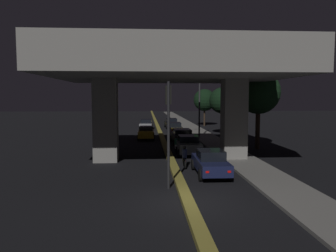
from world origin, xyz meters
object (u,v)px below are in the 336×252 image
(traffic_light_left_of_median, at_px, (168,116))
(motorcycle_blue_filtering_far, at_px, (170,135))
(motorcycle_black_filtering_near, at_px, (185,158))
(car_grey_second, at_px, (188,145))
(car_black_fifth, at_px, (171,123))
(pedestrian_on_sidewalk, at_px, (237,146))
(car_taxi_yellow_fourth, at_px, (175,128))
(car_dark_blue_lead, at_px, (210,162))
(car_taxi_yellow_lead_oncoming, at_px, (146,133))
(street_lamp, at_px, (197,93))
(car_silver_second_oncoming, at_px, (146,124))
(motorcycle_white_filtering_mid, at_px, (176,145))
(car_black_third, at_px, (182,136))

(traffic_light_left_of_median, distance_m, motorcycle_blue_filtering_far, 19.30)
(motorcycle_black_filtering_near, bearing_deg, car_grey_second, -7.17)
(car_black_fifth, distance_m, motorcycle_blue_filtering_far, 14.41)
(pedestrian_on_sidewalk, bearing_deg, motorcycle_blue_filtering_far, 110.34)
(car_taxi_yellow_fourth, bearing_deg, pedestrian_on_sidewalk, -169.36)
(car_dark_blue_lead, relative_size, pedestrian_on_sidewalk, 2.62)
(car_taxi_yellow_lead_oncoming, bearing_deg, street_lamp, 84.35)
(car_dark_blue_lead, relative_size, car_silver_second_oncoming, 0.97)
(car_dark_blue_lead, xyz_separation_m, pedestrian_on_sidewalk, (2.99, 4.95, 0.24))
(traffic_light_left_of_median, relative_size, motorcycle_white_filtering_mid, 2.92)
(car_black_third, bearing_deg, car_silver_second_oncoming, 11.73)
(car_grey_second, xyz_separation_m, motorcycle_blue_filtering_far, (-0.83, 9.01, -0.19))
(motorcycle_black_filtering_near, bearing_deg, car_silver_second_oncoming, 8.38)
(car_dark_blue_lead, distance_m, car_grey_second, 7.34)
(car_dark_blue_lead, bearing_deg, pedestrian_on_sidewalk, -31.01)
(street_lamp, bearing_deg, car_grey_second, -103.08)
(motorcycle_white_filtering_mid, relative_size, pedestrian_on_sidewalk, 1.10)
(motorcycle_blue_filtering_far, bearing_deg, motorcycle_white_filtering_mid, -176.13)
(car_grey_second, distance_m, car_taxi_yellow_lead_oncoming, 10.56)
(street_lamp, relative_size, car_taxi_yellow_fourth, 2.20)
(car_grey_second, xyz_separation_m, pedestrian_on_sidewalk, (3.39, -2.37, 0.22))
(motorcycle_white_filtering_mid, distance_m, pedestrian_on_sidewalk, 5.53)
(car_black_third, xyz_separation_m, car_black_fifth, (0.23, 17.01, 0.03))
(car_taxi_yellow_fourth, height_order, car_taxi_yellow_lead_oncoming, car_taxi_yellow_fourth)
(pedestrian_on_sidewalk, bearing_deg, car_taxi_yellow_lead_oncoming, 118.95)
(motorcycle_black_filtering_near, bearing_deg, motorcycle_blue_filtering_far, 2.65)
(car_grey_second, distance_m, car_black_third, 6.36)
(car_grey_second, height_order, motorcycle_black_filtering_near, car_grey_second)
(car_taxi_yellow_fourth, bearing_deg, car_black_third, -179.99)
(car_black_fifth, bearing_deg, motorcycle_blue_filtering_far, 173.30)
(car_taxi_yellow_fourth, distance_m, motorcycle_black_filtering_near, 20.08)
(car_taxi_yellow_lead_oncoming, bearing_deg, motorcycle_blue_filtering_far, 70.76)
(car_taxi_yellow_lead_oncoming, height_order, motorcycle_black_filtering_near, car_taxi_yellow_lead_oncoming)
(car_black_fifth, height_order, motorcycle_black_filtering_near, car_black_fifth)
(car_dark_blue_lead, distance_m, motorcycle_blue_filtering_far, 16.39)
(car_grey_second, bearing_deg, car_black_fifth, -0.44)
(traffic_light_left_of_median, bearing_deg, car_black_fifth, 85.36)
(street_lamp, height_order, motorcycle_white_filtering_mid, street_lamp)
(car_silver_second_oncoming, bearing_deg, car_dark_blue_lead, 10.11)
(car_silver_second_oncoming, bearing_deg, traffic_light_left_of_median, 4.60)
(car_grey_second, bearing_deg, motorcycle_black_filtering_near, 170.49)
(car_black_fifth, height_order, motorcycle_white_filtering_mid, car_black_fifth)
(car_grey_second, relative_size, car_black_third, 0.93)
(car_grey_second, height_order, car_taxi_yellow_fourth, car_grey_second)
(car_grey_second, bearing_deg, street_lamp, -12.54)
(car_dark_blue_lead, height_order, pedestrian_on_sidewalk, pedestrian_on_sidewalk)
(car_black_third, height_order, motorcycle_black_filtering_near, car_black_third)
(traffic_light_left_of_median, height_order, motorcycle_blue_filtering_far, traffic_light_left_of_median)
(street_lamp, xyz_separation_m, car_taxi_yellow_lead_oncoming, (-5.61, 0.66, -4.37))
(car_taxi_yellow_lead_oncoming, xyz_separation_m, motorcycle_black_filtering_near, (2.56, -14.99, -0.12))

